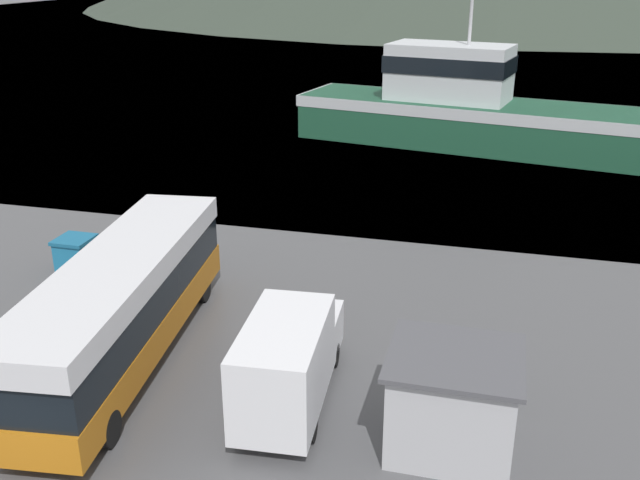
{
  "coord_description": "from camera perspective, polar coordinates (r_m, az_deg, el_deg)",
  "views": [
    {
      "loc": [
        9.14,
        -8.99,
        10.85
      ],
      "look_at": [
        3.44,
        12.71,
        2.0
      ],
      "focal_mm": 40.0,
      "sensor_mm": 36.0,
      "label": 1
    }
  ],
  "objects": [
    {
      "name": "dock_kiosk",
      "position": [
        17.33,
        10.54,
        -12.54
      ],
      "size": [
        3.09,
        2.86,
        2.47
      ],
      "color": "#B2B2B7",
      "rests_on": "ground"
    },
    {
      "name": "water_surface",
      "position": [
        147.95,
        11.63,
        16.92
      ],
      "size": [
        240.0,
        240.0,
        0.0
      ],
      "primitive_type": "plane",
      "color": "slate",
      "rests_on": "ground"
    },
    {
      "name": "fishing_boat",
      "position": [
        45.42,
        12.29,
        10.13
      ],
      "size": [
        23.55,
        9.67,
        12.76
      ],
      "rotation": [
        0.0,
        0.0,
        4.52
      ],
      "color": "#1E5138",
      "rests_on": "water_surface"
    },
    {
      "name": "storage_bin",
      "position": [
        27.97,
        -18.95,
        -1.06
      ],
      "size": [
        1.27,
        1.32,
        1.3
      ],
      "color": "teal",
      "rests_on": "ground"
    },
    {
      "name": "delivery_van",
      "position": [
        18.5,
        -2.51,
        -9.42
      ],
      "size": [
        2.36,
        5.75,
        2.56
      ],
      "rotation": [
        0.0,
        0.0,
        0.08
      ],
      "color": "silver",
      "rests_on": "ground"
    },
    {
      "name": "tour_bus",
      "position": [
        21.05,
        -15.5,
        -4.8
      ],
      "size": [
        3.83,
        11.44,
        3.17
      ],
      "rotation": [
        0.0,
        0.0,
        0.12
      ],
      "color": "#B26614",
      "rests_on": "ground"
    }
  ]
}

